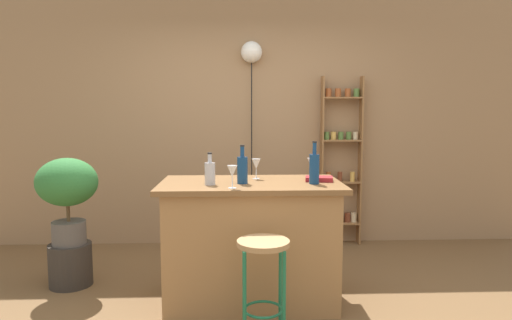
{
  "coord_description": "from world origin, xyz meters",
  "views": [
    {
      "loc": [
        -0.1,
        -3.12,
        1.5
      ],
      "look_at": [
        0.05,
        0.55,
        1.1
      ],
      "focal_mm": 31.3,
      "sensor_mm": 36.0,
      "label": 1
    }
  ],
  "objects_px": {
    "bottle_olive_oil": "(314,168)",
    "pendant_globe_light": "(252,54)",
    "bottle_wine_red": "(242,169)",
    "wine_glass_left": "(311,164)",
    "cookbook": "(319,179)",
    "plant_stool": "(71,264)",
    "wine_glass_center": "(232,172)",
    "wine_glass_right": "(256,165)",
    "potted_plant": "(67,189)",
    "spice_shelf": "(341,161)",
    "bar_stool": "(263,267)",
    "bottle_soda_blue": "(210,173)"
  },
  "relations": [
    {
      "from": "bottle_olive_oil",
      "to": "pendant_globe_light",
      "type": "height_order",
      "value": "pendant_globe_light"
    },
    {
      "from": "bottle_wine_red",
      "to": "wine_glass_left",
      "type": "relative_size",
      "value": 1.79
    },
    {
      "from": "bottle_olive_oil",
      "to": "cookbook",
      "type": "bearing_deg",
      "value": 65.1
    },
    {
      "from": "cookbook",
      "to": "plant_stool",
      "type": "bearing_deg",
      "value": -179.8
    },
    {
      "from": "bottle_olive_oil",
      "to": "wine_glass_center",
      "type": "height_order",
      "value": "bottle_olive_oil"
    },
    {
      "from": "wine_glass_right",
      "to": "cookbook",
      "type": "xyz_separation_m",
      "value": [
        0.49,
        -0.13,
        -0.1
      ]
    },
    {
      "from": "bottle_olive_oil",
      "to": "potted_plant",
      "type": "bearing_deg",
      "value": 166.61
    },
    {
      "from": "bottle_olive_oil",
      "to": "plant_stool",
      "type": "bearing_deg",
      "value": 166.61
    },
    {
      "from": "bottle_wine_red",
      "to": "wine_glass_center",
      "type": "xyz_separation_m",
      "value": [
        -0.07,
        -0.21,
        0.01
      ]
    },
    {
      "from": "wine_glass_center",
      "to": "bottle_wine_red",
      "type": "bearing_deg",
      "value": 70.74
    },
    {
      "from": "plant_stool",
      "to": "pendant_globe_light",
      "type": "xyz_separation_m",
      "value": [
        1.6,
        1.16,
        1.94
      ]
    },
    {
      "from": "potted_plant",
      "to": "bottle_wine_red",
      "type": "bearing_deg",
      "value": -16.67
    },
    {
      "from": "spice_shelf",
      "to": "bottle_olive_oil",
      "type": "distance_m",
      "value": 1.73
    },
    {
      "from": "potted_plant",
      "to": "pendant_globe_light",
      "type": "bearing_deg",
      "value": 35.98
    },
    {
      "from": "spice_shelf",
      "to": "potted_plant",
      "type": "bearing_deg",
      "value": -156.42
    },
    {
      "from": "wine_glass_left",
      "to": "cookbook",
      "type": "distance_m",
      "value": 0.2
    },
    {
      "from": "bar_stool",
      "to": "cookbook",
      "type": "bearing_deg",
      "value": 54.63
    },
    {
      "from": "plant_stool",
      "to": "potted_plant",
      "type": "height_order",
      "value": "potted_plant"
    },
    {
      "from": "bar_stool",
      "to": "spice_shelf",
      "type": "xyz_separation_m",
      "value": [
        1.0,
        2.16,
        0.44
      ]
    },
    {
      "from": "potted_plant",
      "to": "bottle_wine_red",
      "type": "xyz_separation_m",
      "value": [
        1.48,
        -0.44,
        0.22
      ]
    },
    {
      "from": "bar_stool",
      "to": "wine_glass_right",
      "type": "distance_m",
      "value": 0.99
    },
    {
      "from": "wine_glass_right",
      "to": "spice_shelf",
      "type": "bearing_deg",
      "value": 53.25
    },
    {
      "from": "bottle_wine_red",
      "to": "pendant_globe_light",
      "type": "xyz_separation_m",
      "value": [
        0.12,
        1.61,
        1.05
      ]
    },
    {
      "from": "wine_glass_left",
      "to": "cookbook",
      "type": "bearing_deg",
      "value": -79.48
    },
    {
      "from": "wine_glass_center",
      "to": "bar_stool",
      "type": "bearing_deg",
      "value": -60.97
    },
    {
      "from": "potted_plant",
      "to": "bottle_olive_oil",
      "type": "bearing_deg",
      "value": -13.39
    },
    {
      "from": "spice_shelf",
      "to": "bottle_wine_red",
      "type": "xyz_separation_m",
      "value": [
        -1.12,
        -1.58,
        0.12
      ]
    },
    {
      "from": "pendant_globe_light",
      "to": "bottle_soda_blue",
      "type": "bearing_deg",
      "value": -102.34
    },
    {
      "from": "potted_plant",
      "to": "cookbook",
      "type": "relative_size",
      "value": 3.54
    },
    {
      "from": "bar_stool",
      "to": "potted_plant",
      "type": "bearing_deg",
      "value": 147.65
    },
    {
      "from": "bottle_olive_oil",
      "to": "wine_glass_center",
      "type": "relative_size",
      "value": 1.97
    },
    {
      "from": "wine_glass_center",
      "to": "pendant_globe_light",
      "type": "bearing_deg",
      "value": 83.9
    },
    {
      "from": "spice_shelf",
      "to": "bottle_soda_blue",
      "type": "distance_m",
      "value": 2.13
    },
    {
      "from": "wine_glass_left",
      "to": "bar_stool",
      "type": "bearing_deg",
      "value": -117.69
    },
    {
      "from": "bottle_wine_red",
      "to": "bottle_olive_oil",
      "type": "bearing_deg",
      "value": -3.97
    },
    {
      "from": "potted_plant",
      "to": "wine_glass_center",
      "type": "height_order",
      "value": "wine_glass_center"
    },
    {
      "from": "potted_plant",
      "to": "pendant_globe_light",
      "type": "relative_size",
      "value": 0.33
    },
    {
      "from": "plant_stool",
      "to": "bottle_soda_blue",
      "type": "distance_m",
      "value": 1.59
    },
    {
      "from": "wine_glass_center",
      "to": "cookbook",
      "type": "height_order",
      "value": "wine_glass_center"
    },
    {
      "from": "wine_glass_right",
      "to": "plant_stool",
      "type": "bearing_deg",
      "value": 172.38
    },
    {
      "from": "pendant_globe_light",
      "to": "bar_stool",
      "type": "bearing_deg",
      "value": -89.82
    },
    {
      "from": "cookbook",
      "to": "bottle_wine_red",
      "type": "bearing_deg",
      "value": -161.27
    },
    {
      "from": "bottle_wine_red",
      "to": "bottle_soda_blue",
      "type": "xyz_separation_m",
      "value": [
        -0.24,
        -0.05,
        -0.02
      ]
    },
    {
      "from": "wine_glass_center",
      "to": "cookbook",
      "type": "xyz_separation_m",
      "value": [
        0.68,
        0.31,
        -0.1
      ]
    },
    {
      "from": "bottle_soda_blue",
      "to": "wine_glass_center",
      "type": "height_order",
      "value": "bottle_soda_blue"
    },
    {
      "from": "spice_shelf",
      "to": "bottle_wine_red",
      "type": "relative_size",
      "value": 6.42
    },
    {
      "from": "bottle_soda_blue",
      "to": "cookbook",
      "type": "bearing_deg",
      "value": 9.72
    },
    {
      "from": "cookbook",
      "to": "wine_glass_center",
      "type": "bearing_deg",
      "value": -145.84
    },
    {
      "from": "bar_stool",
      "to": "bottle_olive_oil",
      "type": "relative_size",
      "value": 2.1
    },
    {
      "from": "plant_stool",
      "to": "pendant_globe_light",
      "type": "distance_m",
      "value": 2.77
    }
  ]
}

